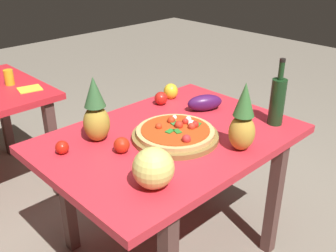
% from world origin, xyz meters
% --- Properties ---
extents(ground_plane, '(10.00, 10.00, 0.00)m').
position_xyz_m(ground_plane, '(0.00, 0.00, 0.00)').
color(ground_plane, gray).
extents(display_table, '(1.23, 0.88, 0.72)m').
position_xyz_m(display_table, '(0.00, 0.00, 0.63)').
color(display_table, brown).
rests_on(display_table, ground_plane).
extents(pizza_board, '(0.42, 0.42, 0.02)m').
position_xyz_m(pizza_board, '(-0.01, -0.04, 0.73)').
color(pizza_board, olive).
rests_on(pizza_board, display_table).
extents(pizza, '(0.37, 0.37, 0.06)m').
position_xyz_m(pizza, '(-0.00, -0.04, 0.76)').
color(pizza, tan).
rests_on(pizza, pizza_board).
extents(wine_bottle, '(0.08, 0.08, 0.35)m').
position_xyz_m(wine_bottle, '(0.48, -0.28, 0.85)').
color(wine_bottle, '#173619').
rests_on(wine_bottle, display_table).
extents(pineapple_left, '(0.12, 0.12, 0.32)m').
position_xyz_m(pineapple_left, '(0.14, -0.32, 0.86)').
color(pineapple_left, gold).
rests_on(pineapple_left, display_table).
extents(pineapple_right, '(0.12, 0.12, 0.32)m').
position_xyz_m(pineapple_right, '(-0.28, 0.20, 0.86)').
color(pineapple_right, '#AF9233').
rests_on(pineapple_right, display_table).
extents(melon, '(0.16, 0.16, 0.16)m').
position_xyz_m(melon, '(-0.35, -0.27, 0.80)').
color(melon, '#DED66D').
rests_on(melon, display_table).
extents(bell_pepper, '(0.09, 0.09, 0.09)m').
position_xyz_m(bell_pepper, '(0.35, 0.35, 0.76)').
color(bell_pepper, yellow).
rests_on(bell_pepper, display_table).
extents(eggplant, '(0.22, 0.17, 0.09)m').
position_xyz_m(eggplant, '(0.35, 0.09, 0.77)').
color(eggplant, '#43154D').
rests_on(eggplant, display_table).
extents(tomato_by_bottle, '(0.06, 0.06, 0.06)m').
position_xyz_m(tomato_by_bottle, '(-0.47, 0.21, 0.75)').
color(tomato_by_bottle, red).
rests_on(tomato_by_bottle, display_table).
extents(tomato_beside_pepper, '(0.08, 0.08, 0.08)m').
position_xyz_m(tomato_beside_pepper, '(0.23, 0.32, 0.76)').
color(tomato_beside_pepper, red).
rests_on(tomato_beside_pepper, display_table).
extents(tomato_near_board, '(0.07, 0.07, 0.07)m').
position_xyz_m(tomato_near_board, '(-0.27, 0.03, 0.76)').
color(tomato_near_board, red).
rests_on(tomato_near_board, display_table).
extents(drinking_glass_juice, '(0.06, 0.06, 0.10)m').
position_xyz_m(drinking_glass_juice, '(-0.25, 1.25, 0.77)').
color(drinking_glass_juice, gold).
rests_on(drinking_glass_juice, background_table).
extents(napkin_folded, '(0.16, 0.15, 0.01)m').
position_xyz_m(napkin_folded, '(-0.20, 1.08, 0.72)').
color(napkin_folded, yellow).
rests_on(napkin_folded, background_table).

